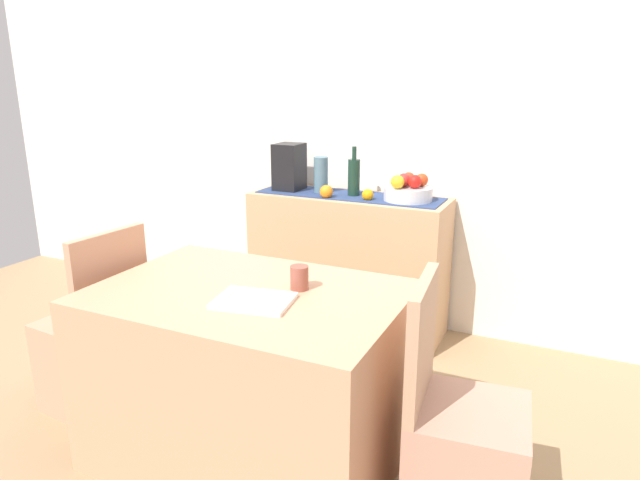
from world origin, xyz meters
name	(u,v)px	position (x,y,z in m)	size (l,w,h in m)	color
ground_plane	(294,403)	(0.00, 0.00, -0.01)	(6.40, 6.40, 0.02)	#9E7F5A
room_wall_rear	(380,112)	(0.00, 1.18, 1.35)	(6.40, 0.06, 2.70)	silver
sideboard_console	(348,263)	(-0.10, 0.92, 0.43)	(1.21, 0.42, 0.86)	tan
table_runner	(349,195)	(-0.10, 0.92, 0.87)	(1.13, 0.32, 0.01)	navy
fruit_bowl	(408,194)	(0.27, 0.92, 0.91)	(0.28, 0.28, 0.08)	silver
apple_front	(415,182)	(0.32, 0.89, 0.99)	(0.08, 0.08, 0.08)	red
apple_center	(404,180)	(0.25, 0.91, 0.99)	(0.08, 0.08, 0.08)	#AD2723
apple_upper	(409,178)	(0.25, 1.00, 0.98)	(0.07, 0.07, 0.07)	#B5341B
apple_rear	(422,180)	(0.33, 0.98, 0.98)	(0.07, 0.07, 0.07)	#BF3A17
apple_right	(397,182)	(0.23, 0.84, 0.99)	(0.08, 0.08, 0.08)	gold
wine_bottle	(354,177)	(-0.06, 0.92, 0.98)	(0.07, 0.07, 0.30)	#173325
coffee_maker	(289,167)	(-0.50, 0.92, 1.01)	(0.16, 0.18, 0.29)	black
ceramic_vase	(321,175)	(-0.28, 0.92, 0.98)	(0.09, 0.09, 0.22)	slate
orange_loose_end	(368,195)	(0.06, 0.84, 0.90)	(0.07, 0.07, 0.07)	orange
orange_loose_mid	(326,192)	(-0.19, 0.80, 0.90)	(0.08, 0.08, 0.08)	orange
dining_table	(251,374)	(0.02, -0.42, 0.37)	(1.22, 0.83, 0.74)	tan
open_book	(254,301)	(0.11, -0.52, 0.75)	(0.28, 0.21, 0.02)	white
coffee_cup	(299,278)	(0.20, -0.32, 0.79)	(0.07, 0.07, 0.10)	brown
chair_near_window	(96,355)	(-0.85, -0.42, 0.27)	(0.43, 0.43, 0.90)	tan
chair_by_corner	(462,454)	(0.89, -0.42, 0.27)	(0.44, 0.44, 0.90)	tan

